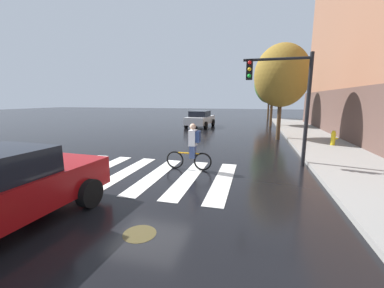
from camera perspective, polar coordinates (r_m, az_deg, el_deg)
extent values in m
plane|color=black|center=(8.32, -10.44, -7.19)|extent=(120.00, 120.00, 0.00)
cube|color=silver|center=(10.04, -27.01, -5.07)|extent=(0.55, 3.94, 0.01)
cube|color=silver|center=(9.33, -21.73, -5.79)|extent=(0.55, 3.94, 0.01)
cube|color=silver|center=(8.71, -15.63, -6.56)|extent=(0.55, 3.94, 0.01)
cube|color=silver|center=(8.21, -8.67, -7.34)|extent=(0.55, 3.94, 0.01)
cube|color=silver|center=(7.84, -0.91, -8.08)|extent=(0.55, 3.94, 0.01)
cube|color=silver|center=(7.63, 7.47, -8.72)|extent=(0.55, 3.94, 0.01)
cylinder|color=#473D1E|center=(4.94, -12.50, -20.30)|extent=(0.64, 0.64, 0.01)
cylinder|color=black|center=(7.59, -34.53, -8.02)|extent=(0.28, 0.69, 0.68)
cylinder|color=black|center=(6.22, -23.38, -10.81)|extent=(0.28, 0.69, 0.68)
cube|color=silver|center=(22.26, 1.99, 5.81)|extent=(2.01, 4.43, 0.66)
cube|color=black|center=(22.08, 1.90, 7.30)|extent=(1.68, 2.16, 0.52)
cylinder|color=black|center=(23.87, 0.84, 5.35)|extent=(0.27, 0.65, 0.64)
cylinder|color=black|center=(23.39, 5.09, 5.20)|extent=(0.27, 0.65, 0.64)
cylinder|color=black|center=(21.26, -1.42, 4.69)|extent=(0.27, 0.65, 0.64)
cylinder|color=black|center=(20.72, 3.30, 4.52)|extent=(0.27, 0.65, 0.64)
torus|color=black|center=(8.54, 2.59, -4.25)|extent=(0.66, 0.06, 0.66)
torus|color=black|center=(8.81, -4.12, -3.80)|extent=(0.66, 0.06, 0.66)
cylinder|color=orange|center=(8.59, -0.83, -2.22)|extent=(0.89, 0.05, 0.05)
cylinder|color=orange|center=(8.54, 0.19, -1.82)|extent=(0.04, 0.04, 0.45)
cube|color=#384772|center=(8.53, 0.19, -1.49)|extent=(0.20, 0.28, 0.56)
cube|color=silver|center=(8.45, 0.19, 1.49)|extent=(0.24, 0.36, 0.56)
sphere|color=tan|center=(8.39, 0.20, 4.19)|extent=(0.22, 0.22, 0.22)
cube|color=navy|center=(8.40, 1.38, 1.78)|extent=(0.16, 0.28, 0.40)
cylinder|color=black|center=(9.87, 25.98, 7.12)|extent=(0.14, 0.14, 4.20)
cylinder|color=black|center=(9.81, 19.67, 18.70)|extent=(2.40, 0.10, 0.10)
cube|color=black|center=(9.75, 13.66, 16.99)|extent=(0.24, 0.20, 0.76)
sphere|color=red|center=(9.67, 13.71, 18.48)|extent=(0.14, 0.14, 0.14)
sphere|color=gold|center=(9.64, 13.64, 17.07)|extent=(0.14, 0.14, 0.14)
sphere|color=green|center=(9.61, 13.58, 15.65)|extent=(0.14, 0.14, 0.14)
cylinder|color=gold|center=(14.55, 30.81, 1.04)|extent=(0.22, 0.22, 0.65)
sphere|color=gold|center=(14.50, 30.95, 2.46)|extent=(0.18, 0.18, 0.18)
cylinder|color=gold|center=(14.59, 31.43, 1.13)|extent=(0.12, 0.09, 0.09)
cylinder|color=#4C3823|center=(15.97, 20.17, 5.68)|extent=(0.24, 0.24, 2.64)
ellipsoid|color=olive|center=(15.99, 20.80, 15.13)|extent=(3.29, 3.29, 3.78)
cylinder|color=#4C3823|center=(23.95, 18.50, 7.30)|extent=(0.24, 0.24, 2.71)
ellipsoid|color=#47722D|center=(23.97, 18.89, 13.76)|extent=(3.37, 3.37, 3.88)
cylinder|color=#4C3823|center=(32.84, 17.88, 8.02)|extent=(0.24, 0.24, 2.62)
ellipsoid|color=#A5591E|center=(32.85, 18.15, 12.59)|extent=(3.27, 3.27, 3.76)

